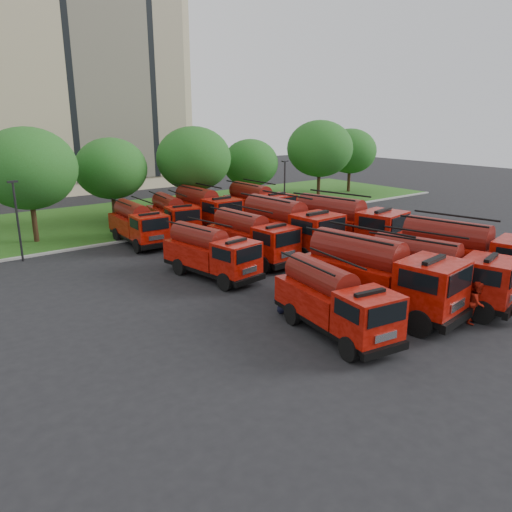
{
  "coord_description": "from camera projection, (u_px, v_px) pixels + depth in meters",
  "views": [
    {
      "loc": [
        -16.94,
        -15.93,
        9.06
      ],
      "look_at": [
        -1.41,
        4.06,
        1.8
      ],
      "focal_mm": 35.0,
      "sensor_mm": 36.0,
      "label": 1
    }
  ],
  "objects": [
    {
      "name": "fire_truck_8",
      "position": [
        138.0,
        224.0,
        35.54
      ],
      "size": [
        2.61,
        6.51,
        2.92
      ],
      "rotation": [
        0.0,
        0.0,
        -0.05
      ],
      "color": "black",
      "rests_on": "ground"
    },
    {
      "name": "curb",
      "position": [
        160.0,
        235.0,
        38.15
      ],
      "size": [
        70.0,
        0.3,
        0.14
      ],
      "primitive_type": "cube",
      "color": "gray",
      "rests_on": "ground"
    },
    {
      "name": "firefighter_4",
      "position": [
        284.0,
        312.0,
        23.55
      ],
      "size": [
        1.06,
        0.91,
        1.83
      ],
      "primitive_type": "imported",
      "rotation": [
        0.0,
        0.0,
        2.71
      ],
      "color": "black",
      "rests_on": "ground"
    },
    {
      "name": "fire_truck_2",
      "position": [
        437.0,
        272.0,
        24.27
      ],
      "size": [
        3.99,
        7.41,
        3.21
      ],
      "rotation": [
        0.0,
        0.0,
        0.24
      ],
      "color": "black",
      "rests_on": "ground"
    },
    {
      "name": "tree_3",
      "position": [
        111.0,
        169.0,
        40.91
      ],
      "size": [
        5.88,
        5.88,
        7.19
      ],
      "color": "#382314",
      "rests_on": "ground"
    },
    {
      "name": "firefighter_3",
      "position": [
        504.0,
        277.0,
        28.7
      ],
      "size": [
        1.11,
        1.1,
        1.59
      ],
      "primitive_type": "imported",
      "rotation": [
        0.0,
        0.0,
        3.9
      ],
      "color": "black",
      "rests_on": "ground"
    },
    {
      "name": "tree_6",
      "position": [
        320.0,
        149.0,
        52.15
      ],
      "size": [
        6.89,
        6.89,
        8.42
      ],
      "color": "#382314",
      "rests_on": "ground"
    },
    {
      "name": "lamp_post_0",
      "position": [
        17.0,
        216.0,
        30.94
      ],
      "size": [
        0.6,
        0.25,
        5.11
      ],
      "color": "black",
      "rests_on": "ground"
    },
    {
      "name": "fire_truck_11",
      "position": [
        258.0,
        204.0,
        42.03
      ],
      "size": [
        2.73,
        7.28,
        3.3
      ],
      "rotation": [
        0.0,
        0.0,
        -0.01
      ],
      "color": "black",
      "rests_on": "ground"
    },
    {
      "name": "lawn",
      "position": [
        117.0,
        218.0,
        44.3
      ],
      "size": [
        70.0,
        16.0,
        0.12
      ],
      "primitive_type": "cube",
      "color": "#244913",
      "rests_on": "ground"
    },
    {
      "name": "tree_2",
      "position": [
        28.0,
        169.0,
        34.7
      ],
      "size": [
        6.72,
        6.72,
        8.22
      ],
      "color": "#382314",
      "rests_on": "ground"
    },
    {
      "name": "lamp_post_1",
      "position": [
        285.0,
        186.0,
        43.91
      ],
      "size": [
        0.6,
        0.25,
        5.11
      ],
      "color": "black",
      "rests_on": "ground"
    },
    {
      "name": "tree_7",
      "position": [
        350.0,
        151.0,
        57.98
      ],
      "size": [
        6.05,
        6.05,
        7.39
      ],
      "color": "#382314",
      "rests_on": "ground"
    },
    {
      "name": "fire_truck_5",
      "position": [
        251.0,
        237.0,
        31.36
      ],
      "size": [
        2.78,
        6.85,
        3.06
      ],
      "rotation": [
        0.0,
        0.0,
        0.06
      ],
      "color": "black",
      "rests_on": "ground"
    },
    {
      "name": "fire_truck_10",
      "position": [
        205.0,
        209.0,
        39.97
      ],
      "size": [
        2.79,
        7.3,
        3.3
      ],
      "rotation": [
        0.0,
        0.0,
        0.02
      ],
      "color": "black",
      "rests_on": "ground"
    },
    {
      "name": "fire_truck_3",
      "position": [
        468.0,
        255.0,
        26.77
      ],
      "size": [
        4.13,
        8.04,
        3.49
      ],
      "rotation": [
        0.0,
        0.0,
        0.2
      ],
      "color": "black",
      "rests_on": "ground"
    },
    {
      "name": "ground",
      "position": [
        329.0,
        304.0,
        24.58
      ],
      "size": [
        140.0,
        140.0,
        0.0
      ],
      "primitive_type": "plane",
      "color": "black",
      "rests_on": "ground"
    },
    {
      "name": "fire_truck_0",
      "position": [
        334.0,
        301.0,
        20.98
      ],
      "size": [
        3.13,
        6.63,
        2.9
      ],
      "rotation": [
        0.0,
        0.0,
        -0.15
      ],
      "color": "black",
      "rests_on": "ground"
    },
    {
      "name": "fire_truck_9",
      "position": [
        173.0,
        215.0,
        38.46
      ],
      "size": [
        3.13,
        6.69,
        2.93
      ],
      "rotation": [
        0.0,
        0.0,
        -0.15
      ],
      "color": "black",
      "rests_on": "ground"
    },
    {
      "name": "apartment_building",
      "position": [
        50.0,
        83.0,
        58.7
      ],
      "size": [
        30.0,
        14.18,
        25.0
      ],
      "color": "beige",
      "rests_on": "ground"
    },
    {
      "name": "tree_4",
      "position": [
        194.0,
        159.0,
        43.76
      ],
      "size": [
        6.55,
        6.55,
        8.01
      ],
      "color": "#382314",
      "rests_on": "ground"
    },
    {
      "name": "tree_5",
      "position": [
        250.0,
        163.0,
        48.88
      ],
      "size": [
        5.46,
        5.46,
        6.68
      ],
      "color": "#382314",
      "rests_on": "ground"
    },
    {
      "name": "firefighter_5",
      "position": [
        405.0,
        253.0,
        33.47
      ],
      "size": [
        1.98,
        1.55,
        1.97
      ],
      "primitive_type": "imported",
      "rotation": [
        0.0,
        0.0,
        2.66
      ],
      "color": "#AF1A0D",
      "rests_on": "ground"
    },
    {
      "name": "fire_truck_4",
      "position": [
        211.0,
        253.0,
        28.28
      ],
      "size": [
        3.08,
        6.59,
        2.89
      ],
      "rotation": [
        0.0,
        0.0,
        0.15
      ],
      "color": "black",
      "rests_on": "ground"
    },
    {
      "name": "fire_truck_7",
      "position": [
        346.0,
        225.0,
        33.54
      ],
      "size": [
        4.13,
        8.35,
        3.64
      ],
      "rotation": [
        0.0,
        0.0,
        0.18
      ],
      "color": "black",
      "rests_on": "ground"
    },
    {
      "name": "fire_truck_1",
      "position": [
        379.0,
        275.0,
        23.29
      ],
      "size": [
        3.67,
        8.06,
        3.54
      ],
      "rotation": [
        0.0,
        0.0,
        0.13
      ],
      "color": "black",
      "rests_on": "ground"
    },
    {
      "name": "firefighter_1",
      "position": [
        474.0,
        323.0,
        22.41
      ],
      "size": [
        1.04,
        0.72,
        1.94
      ],
      "primitive_type": "imported",
      "rotation": [
        0.0,
        0.0,
        0.23
      ],
      "color": "#AF1A0D",
      "rests_on": "ground"
    },
    {
      "name": "fire_truck_6",
      "position": [
        288.0,
        227.0,
        33.05
      ],
      "size": [
        3.16,
        8.04,
        3.62
      ],
      "rotation": [
        0.0,
        0.0,
        0.04
      ],
      "color": "black",
      "rests_on": "ground"
    }
  ]
}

